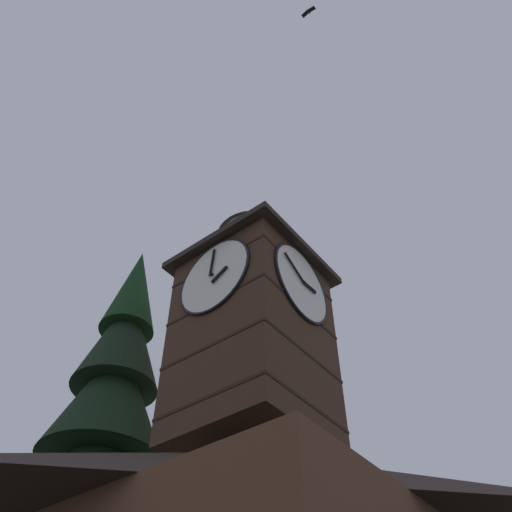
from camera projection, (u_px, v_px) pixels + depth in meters
clock_tower at (253, 327)px, 18.19m from camera, size 4.70×4.70×10.17m
flying_bird_high at (308, 12)px, 19.44m from camera, size 0.19×0.55×0.11m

